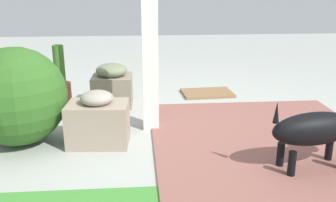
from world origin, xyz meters
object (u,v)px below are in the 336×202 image
(round_shrub, at_px, (17,97))
(terracotta_pot_spiky, at_px, (17,78))
(stone_planter_mid, at_px, (98,121))
(stone_planter_nearest, at_px, (112,86))
(dog, at_px, (322,127))
(terracotta_pot_tall, at_px, (61,82))
(doormat, at_px, (207,93))

(round_shrub, distance_m, terracotta_pot_spiky, 1.25)
(terracotta_pot_spiky, bearing_deg, round_shrub, 106.46)
(stone_planter_mid, height_order, terracotta_pot_spiky, terracotta_pot_spiky)
(round_shrub, bearing_deg, stone_planter_mid, 173.42)
(stone_planter_nearest, distance_m, stone_planter_mid, 0.99)
(round_shrub, height_order, dog, round_shrub)
(stone_planter_mid, relative_size, terracotta_pot_tall, 0.80)
(stone_planter_mid, height_order, doormat, stone_planter_mid)
(stone_planter_nearest, height_order, terracotta_pot_spiky, terracotta_pot_spiky)
(stone_planter_nearest, xyz_separation_m, stone_planter_mid, (0.05, 0.99, -0.01))
(round_shrub, relative_size, terracotta_pot_spiky, 1.49)
(round_shrub, xyz_separation_m, doormat, (-1.73, -1.22, -0.37))
(doormat, bearing_deg, stone_planter_mid, 49.46)
(terracotta_pot_tall, bearing_deg, doormat, -174.24)
(terracotta_pot_tall, bearing_deg, stone_planter_mid, 113.53)
(stone_planter_mid, bearing_deg, round_shrub, -6.58)
(stone_planter_mid, relative_size, dog, 0.64)
(stone_planter_nearest, relative_size, round_shrub, 0.57)
(terracotta_pot_tall, distance_m, doormat, 1.62)
(doormat, bearing_deg, round_shrub, 35.31)
(stone_planter_mid, xyz_separation_m, terracotta_pot_tall, (0.49, -1.13, 0.02))
(terracotta_pot_spiky, bearing_deg, doormat, -179.01)
(stone_planter_nearest, height_order, stone_planter_mid, stone_planter_nearest)
(stone_planter_mid, distance_m, dog, 1.64)
(doormat, bearing_deg, terracotta_pot_spiky, 0.99)
(stone_planter_nearest, relative_size, doormat, 0.78)
(terracotta_pot_spiky, bearing_deg, dog, 144.20)
(stone_planter_nearest, xyz_separation_m, doormat, (-1.05, -0.31, -0.19))
(terracotta_pot_spiky, relative_size, dog, 0.67)
(dog, height_order, doormat, dog)
(stone_planter_nearest, xyz_separation_m, terracotta_pot_tall, (0.55, -0.15, 0.01))
(round_shrub, relative_size, terracotta_pot_tall, 1.26)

